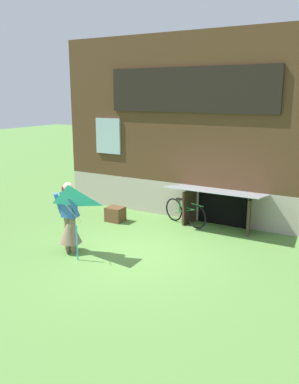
{
  "coord_description": "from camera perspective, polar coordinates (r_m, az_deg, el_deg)",
  "views": [
    {
      "loc": [
        4.75,
        -7.39,
        3.57
      ],
      "look_at": [
        -0.07,
        0.93,
        1.24
      ],
      "focal_mm": 37.83,
      "sensor_mm": 36.0,
      "label": 1
    }
  ],
  "objects": [
    {
      "name": "kite",
      "position": [
        8.64,
        -11.29,
        -1.56
      ],
      "size": [
        0.98,
        0.89,
        1.66
      ],
      "color": "#2DB2CC",
      "rests_on": "ground_plane"
    },
    {
      "name": "ground_plane",
      "position": [
        9.48,
        -2.46,
        -8.49
      ],
      "size": [
        60.0,
        60.0,
        0.0
      ],
      "primitive_type": "plane",
      "color": "#56843D"
    },
    {
      "name": "wooden_crate",
      "position": [
        11.68,
        -4.85,
        -3.13
      ],
      "size": [
        0.49,
        0.42,
        0.42
      ],
      "primitive_type": "cube",
      "color": "brown",
      "rests_on": "ground_plane"
    },
    {
      "name": "log_house",
      "position": [
        13.99,
        10.33,
        9.5
      ],
      "size": [
        8.46,
        6.59,
        5.22
      ],
      "color": "#ADA393",
      "rests_on": "ground_plane"
    },
    {
      "name": "bicycle_green",
      "position": [
        11.36,
        5.03,
        -2.88
      ],
      "size": [
        1.49,
        0.58,
        0.72
      ],
      "rotation": [
        0.0,
        0.0,
        -0.35
      ],
      "color": "black",
      "rests_on": "ground_plane"
    },
    {
      "name": "person",
      "position": [
        9.45,
        -11.19,
        -4.32
      ],
      "size": [
        0.61,
        0.53,
        1.65
      ],
      "rotation": [
        0.0,
        0.0,
        0.34
      ],
      "color": "#7F6B51",
      "rests_on": "ground_plane"
    }
  ]
}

